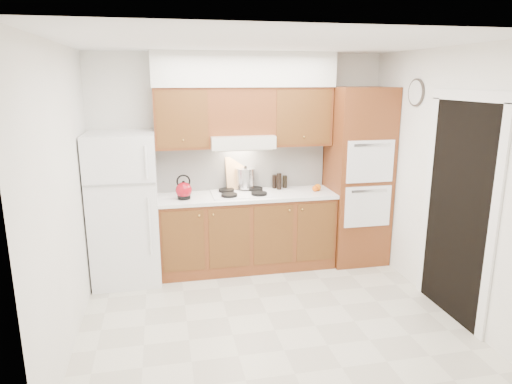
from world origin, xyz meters
TOP-DOWN VIEW (x-y plane):
  - floor at (0.00, 0.00)m, footprint 3.60×3.60m
  - ceiling at (0.00, 0.00)m, footprint 3.60×3.60m
  - wall_back at (0.00, 1.50)m, footprint 3.60×0.02m
  - wall_left at (-1.80, 0.00)m, footprint 0.02×3.00m
  - wall_right at (1.80, 0.00)m, footprint 0.02×3.00m
  - fridge at (-1.41, 1.14)m, footprint 0.75×0.72m
  - base_cabinets at (0.02, 1.20)m, footprint 2.11×0.60m
  - countertop at (0.03, 1.19)m, footprint 2.13×0.62m
  - backsplash at (0.02, 1.49)m, footprint 2.11×0.03m
  - oven_cabinet at (1.44, 1.18)m, footprint 0.70×0.65m
  - upper_cab_left at (-0.71, 1.33)m, footprint 0.63×0.33m
  - upper_cab_right at (0.72, 1.33)m, footprint 0.73×0.33m
  - range_hood at (-0.02, 1.27)m, footprint 0.75×0.45m
  - upper_cab_over_hood at (-0.02, 1.33)m, footprint 0.75×0.33m
  - soffit at (0.03, 1.32)m, footprint 2.13×0.36m
  - cooktop at (-0.02, 1.21)m, footprint 0.74×0.50m
  - doorway at (1.79, -0.35)m, footprint 0.02×0.90m
  - wall_clock at (1.79, 0.55)m, footprint 0.02×0.30m
  - kettle at (-0.73, 1.11)m, footprint 0.22×0.22m
  - cutting_board at (-0.03, 1.45)m, footprint 0.34×0.16m
  - stock_pot at (0.05, 1.40)m, footprint 0.27×0.27m
  - condiment_a at (0.47, 1.35)m, footprint 0.07×0.07m
  - condiment_b at (0.43, 1.42)m, footprint 0.06×0.06m
  - condiment_c at (0.56, 1.42)m, footprint 0.06×0.06m
  - orange_near at (0.88, 1.15)m, footprint 0.09×0.09m
  - orange_far at (0.92, 1.19)m, footprint 0.10×0.10m

SIDE VIEW (x-z plane):
  - floor at x=0.00m, z-range 0.00..0.00m
  - base_cabinets at x=0.02m, z-range 0.00..0.90m
  - fridge at x=-1.41m, z-range 0.00..1.72m
  - countertop at x=0.03m, z-range 0.90..0.94m
  - cooktop at x=-0.02m, z-range 0.94..0.95m
  - orange_near at x=0.88m, z-range 0.94..1.01m
  - orange_far at x=0.92m, z-range 0.94..1.02m
  - condiment_c at x=0.56m, z-range 0.94..1.10m
  - condiment_b at x=0.43m, z-range 0.94..1.11m
  - condiment_a at x=0.47m, z-range 0.94..1.15m
  - kettle at x=-0.73m, z-range 0.95..1.14m
  - doorway at x=1.79m, z-range 0.00..2.10m
  - stock_pot at x=0.05m, z-range 0.97..1.21m
  - oven_cabinet at x=1.44m, z-range 0.00..2.20m
  - cutting_board at x=-0.03m, z-range 0.92..1.36m
  - backsplash at x=0.02m, z-range 0.94..1.50m
  - wall_back at x=0.00m, z-range 0.00..2.60m
  - wall_left at x=-1.80m, z-range 0.00..2.60m
  - wall_right at x=1.80m, z-range 0.00..2.60m
  - range_hood at x=-0.02m, z-range 1.50..1.65m
  - upper_cab_left at x=-0.71m, z-range 1.50..2.20m
  - upper_cab_right at x=0.72m, z-range 1.50..2.20m
  - upper_cab_over_hood at x=-0.02m, z-range 1.65..2.20m
  - wall_clock at x=1.79m, z-range 2.00..2.30m
  - soffit at x=0.03m, z-range 2.20..2.60m
  - ceiling at x=0.00m, z-range 2.60..2.60m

